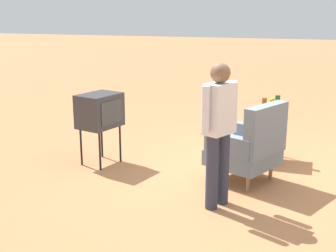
# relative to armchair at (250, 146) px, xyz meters

# --- Properties ---
(ground_plane) EXTENTS (60.00, 60.00, 0.00)m
(ground_plane) POSITION_rel_armchair_xyz_m (-0.21, -0.09, -0.50)
(ground_plane) COLOR #C17A4C
(armchair) EXTENTS (1.02, 1.03, 1.06)m
(armchair) POSITION_rel_armchair_xyz_m (0.00, 0.00, 0.00)
(armchair) COLOR #937047
(armchair) RESTS_ON ground
(side_table) EXTENTS (0.56, 0.56, 0.66)m
(side_table) POSITION_rel_armchair_xyz_m (-1.00, 0.08, 0.06)
(side_table) COLOR black
(side_table) RESTS_ON ground
(tv_on_stand) EXTENTS (0.70, 0.58, 1.03)m
(tv_on_stand) POSITION_rel_armchair_xyz_m (-0.07, -2.16, 0.28)
(tv_on_stand) COLOR black
(tv_on_stand) RESTS_ON ground
(person_standing) EXTENTS (0.52, 0.35, 1.64)m
(person_standing) POSITION_rel_armchair_xyz_m (0.84, -0.24, 0.44)
(person_standing) COLOR #2D3347
(person_standing) RESTS_ON ground
(bottle_tall_amber) EXTENTS (0.07, 0.07, 0.30)m
(bottle_tall_amber) POSITION_rel_armchair_xyz_m (-0.87, 0.06, 0.31)
(bottle_tall_amber) COLOR brown
(bottle_tall_amber) RESTS_ON side_table
(bottle_wine_green) EXTENTS (0.07, 0.07, 0.32)m
(bottle_wine_green) POSITION_rel_armchair_xyz_m (-1.03, 0.23, 0.32)
(bottle_wine_green) COLOR #1E5623
(bottle_wine_green) RESTS_ON side_table
(flower_vase) EXTENTS (0.15, 0.10, 0.27)m
(flower_vase) POSITION_rel_armchair_xyz_m (-1.12, 0.15, 0.31)
(flower_vase) COLOR silver
(flower_vase) RESTS_ON side_table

